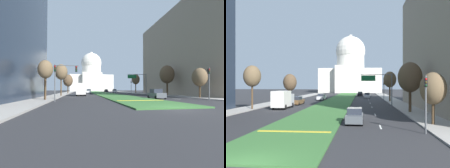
{
  "view_description": "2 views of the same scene",
  "coord_description": "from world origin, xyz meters",
  "views": [
    {
      "loc": [
        -8.26,
        -13.19,
        1.76
      ],
      "look_at": [
        1.77,
        40.06,
        3.37
      ],
      "focal_mm": 26.77,
      "sensor_mm": 36.0,
      "label": 1
    },
    {
      "loc": [
        6.1,
        -12.43,
        4.45
      ],
      "look_at": [
        0.59,
        43.64,
        4.45
      ],
      "focal_mm": 39.1,
      "sensor_mm": 36.0,
      "label": 2
    }
  ],
  "objects": [
    {
      "name": "capitol_building",
      "position": [
        0.0,
        117.74,
        11.79
      ],
      "size": [
        31.79,
        23.84,
        30.77
      ],
      "color": "silver",
      "rests_on": "ground_plane"
    },
    {
      "name": "sedan_lead_stopped",
      "position": [
        5.28,
        15.13,
        0.81
      ],
      "size": [
        1.96,
        4.17,
        1.74
      ],
      "color": "#4C5156",
      "rests_on": "ground_plane"
    },
    {
      "name": "sedan_very_far",
      "position": [
        5.47,
        77.28,
        0.77
      ],
      "size": [
        1.99,
        4.38,
        1.64
      ],
      "color": "black",
      "rests_on": "ground_plane"
    },
    {
      "name": "traffic_light_far_right",
      "position": [
        11.76,
        51.38,
        3.31
      ],
      "size": [
        0.28,
        0.35,
        5.2
      ],
      "color": "#515456",
      "rests_on": "ground_plane"
    },
    {
      "name": "median_curb_nose",
      "position": [
        0.0,
        9.08,
        0.16
      ],
      "size": [
        6.74,
        0.5,
        0.04
      ],
      "primitive_type": "cube",
      "color": "gold",
      "rests_on": "grass_median"
    },
    {
      "name": "street_tree_left_far",
      "position": [
        -12.88,
        50.45,
        4.86
      ],
      "size": [
        3.57,
        3.57,
        7.12
      ],
      "color": "#4C3823",
      "rests_on": "ground_plane"
    },
    {
      "name": "traffic_light_near_right",
      "position": [
        11.76,
        9.92,
        3.31
      ],
      "size": [
        0.28,
        0.35,
        5.2
      ],
      "color": "#515456",
      "rests_on": "ground_plane"
    },
    {
      "name": "street_tree_right_mid",
      "position": [
        13.49,
        26.11,
        5.46
      ],
      "size": [
        3.73,
        3.73,
        7.83
      ],
      "color": "#4C3823",
      "rests_on": "ground_plane"
    },
    {
      "name": "grass_median",
      "position": [
        0.0,
        53.27,
        0.07
      ],
      "size": [
        7.49,
        106.55,
        0.14
      ],
      "primitive_type": "cube",
      "color": "#386B33",
      "rests_on": "ground_plane"
    },
    {
      "name": "sedan_distant",
      "position": [
        -5.06,
        54.37,
        0.82
      ],
      "size": [
        2.1,
        4.69,
        1.74
      ],
      "color": "silver",
      "rests_on": "ground_plane"
    },
    {
      "name": "sedan_far_horizon",
      "position": [
        7.77,
        65.44,
        0.8
      ],
      "size": [
        2.06,
        4.57,
        1.7
      ],
      "color": "silver",
      "rests_on": "ground_plane"
    },
    {
      "name": "overhead_guide_sign",
      "position": [
        9.6,
        36.26,
        4.68
      ],
      "size": [
        6.24,
        0.2,
        6.5
      ],
      "color": "#515456",
      "rests_on": "ground_plane"
    },
    {
      "name": "sedan_midblock",
      "position": [
        -7.77,
        38.92,
        0.82
      ],
      "size": [
        2.14,
        4.63,
        1.75
      ],
      "color": "brown",
      "rests_on": "ground_plane"
    },
    {
      "name": "sidewalk_left",
      "position": [
        -14.26,
        47.36,
        0.07
      ],
      "size": [
        4.0,
        106.55,
        0.15
      ],
      "primitive_type": "cube",
      "color": "#9E9991",
      "rests_on": "ground_plane"
    },
    {
      "name": "sidewalk_right",
      "position": [
        14.26,
        47.36,
        0.07
      ],
      "size": [
        4.0,
        106.55,
        0.15
      ],
      "primitive_type": "cube",
      "color": "#9E9991",
      "rests_on": "ground_plane"
    },
    {
      "name": "street_tree_right_far",
      "position": [
        13.07,
        49.6,
        5.53
      ],
      "size": [
        3.19,
        3.19,
        7.58
      ],
      "color": "#4C3823",
      "rests_on": "ground_plane"
    },
    {
      "name": "street_tree_right_near",
      "position": [
        13.66,
        14.41,
        3.95
      ],
      "size": [
        2.78,
        2.78,
        5.72
      ],
      "color": "#4C3823",
      "rests_on": "ground_plane"
    },
    {
      "name": "street_tree_left_mid",
      "position": [
        -12.85,
        28.13,
        5.78
      ],
      "size": [
        2.97,
        2.97,
        7.68
      ],
      "color": "#4C3823",
      "rests_on": "ground_plane"
    },
    {
      "name": "box_truck_delivery",
      "position": [
        -8.18,
        30.54,
        1.68
      ],
      "size": [
        2.4,
        6.4,
        3.2
      ],
      "color": "#BCBCC1",
      "rests_on": "ground_plane"
    },
    {
      "name": "ground_plane",
      "position": [
        0.0,
        59.19,
        0.0
      ],
      "size": [
        260.46,
        260.46,
        0.0
      ],
      "primitive_type": "plane",
      "color": "#2B2B2D"
    },
    {
      "name": "lane_dashes_right",
      "position": [
        8.0,
        38.78,
        0.0
      ],
      "size": [
        0.16,
        50.55,
        0.01
      ],
      "color": "silver",
      "rests_on": "ground_plane"
    }
  ]
}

